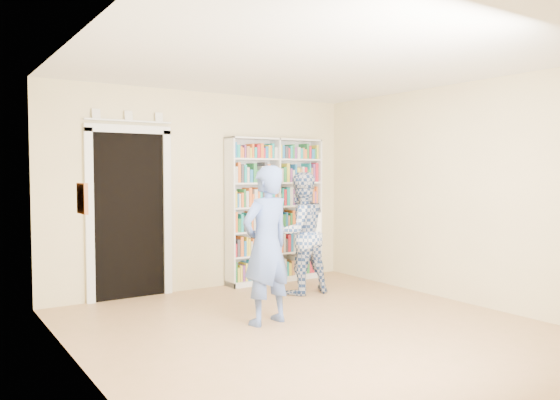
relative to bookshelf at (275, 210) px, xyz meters
name	(u,v)px	position (x,y,z in m)	size (l,w,h in m)	color
floor	(317,331)	(-1.02, -2.34, -1.06)	(5.00, 5.00, 0.00)	#A57F50
ceiling	(318,62)	(-1.02, -2.34, 1.64)	(5.00, 5.00, 0.00)	white
wall_back	(207,191)	(-1.02, 0.16, 0.29)	(4.50, 4.50, 0.00)	beige
wall_left	(86,206)	(-3.27, -2.34, 0.29)	(5.00, 5.00, 0.00)	beige
wall_right	(463,193)	(1.23, -2.34, 0.29)	(5.00, 5.00, 0.00)	beige
bookshelf	(275,210)	(0.00, 0.00, 0.00)	(1.52, 0.29, 2.10)	white
doorway	(129,206)	(-2.12, 0.13, 0.12)	(1.10, 0.08, 2.43)	black
wall_art	(82,198)	(-3.25, -2.14, 0.34)	(0.03, 0.25, 0.25)	brown
man_blue	(266,245)	(-1.30, -1.83, -0.22)	(0.61, 0.40, 1.68)	#506CB3
man_plaid	(300,233)	(-0.16, -0.86, -0.26)	(0.78, 0.61, 1.61)	navy
paper_sheet	(316,224)	(-0.06, -1.06, -0.12)	(0.20, 0.01, 0.28)	white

